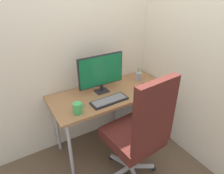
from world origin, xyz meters
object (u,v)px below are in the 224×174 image
object	(u,v)px
office_chair	(140,131)
notebook	(146,87)
monitor	(101,72)
keyboard	(109,101)
pen_holder	(139,76)
filing_cabinet	(138,112)
mouse	(140,92)
coffee_mug	(78,108)

from	to	relation	value
office_chair	notebook	world-z (taller)	office_chair
monitor	keyboard	distance (m)	0.34
monitor	pen_holder	size ratio (longest dim) A/B	3.05
monitor	filing_cabinet	bearing A→B (deg)	-8.42
mouse	notebook	world-z (taller)	mouse
filing_cabinet	pen_holder	distance (m)	0.51
office_chair	keyboard	bearing A→B (deg)	99.23
filing_cabinet	coffee_mug	size ratio (longest dim) A/B	4.92
filing_cabinet	mouse	size ratio (longest dim) A/B	5.77
keyboard	pen_holder	bearing A→B (deg)	23.62
keyboard	coffee_mug	xyz separation A→B (m)	(-0.36, -0.02, 0.04)
filing_cabinet	keyboard	world-z (taller)	keyboard
monitor	office_chair	bearing A→B (deg)	-87.13
notebook	coffee_mug	bearing A→B (deg)	167.36
notebook	coffee_mug	distance (m)	0.91
office_chair	filing_cabinet	distance (m)	0.83
office_chair	monitor	bearing A→B (deg)	92.87
filing_cabinet	pen_holder	xyz separation A→B (m)	(0.04, 0.09, 0.50)
monitor	coffee_mug	distance (m)	0.52
pen_holder	coffee_mug	xyz separation A→B (m)	(-0.95, -0.28, 0.00)
filing_cabinet	notebook	distance (m)	0.47
pen_holder	coffee_mug	world-z (taller)	pen_holder
mouse	coffee_mug	xyz separation A→B (m)	(-0.74, 0.01, 0.04)
keyboard	mouse	world-z (taller)	mouse
office_chair	coffee_mug	xyz separation A→B (m)	(-0.44, 0.42, 0.17)
notebook	keyboard	bearing A→B (deg)	167.88
filing_cabinet	mouse	bearing A→B (deg)	-130.63
pen_holder	coffee_mug	distance (m)	0.99
monitor	coffee_mug	world-z (taller)	monitor
notebook	pen_holder	bearing A→B (deg)	61.42
office_chair	monitor	xyz separation A→B (m)	(-0.03, 0.68, 0.36)
coffee_mug	notebook	bearing A→B (deg)	3.88
monitor	notebook	bearing A→B (deg)	-21.69
monitor	notebook	distance (m)	0.59
pen_holder	monitor	bearing A→B (deg)	-178.46
filing_cabinet	keyboard	xyz separation A→B (m)	(-0.55, -0.17, 0.45)
keyboard	mouse	xyz separation A→B (m)	(0.38, -0.03, 0.01)
office_chair	filing_cabinet	bearing A→B (deg)	51.79
pen_holder	notebook	world-z (taller)	pen_holder
filing_cabinet	notebook	size ratio (longest dim) A/B	3.90
monitor	notebook	size ratio (longest dim) A/B	3.45
mouse	pen_holder	world-z (taller)	pen_holder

